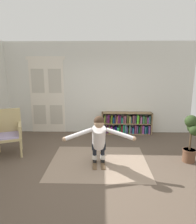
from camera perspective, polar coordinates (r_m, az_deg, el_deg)
name	(u,v)px	position (r m, az deg, el deg)	size (l,w,h in m)	color
ground_plane	(96,170)	(4.25, -0.67, -16.46)	(7.20, 7.20, 0.00)	brown
back_wall	(99,88)	(6.36, 0.17, 6.89)	(6.00, 0.10, 2.90)	silver
double_door	(47,95)	(6.58, -14.58, 4.74)	(1.22, 0.05, 2.45)	silver
rug	(99,162)	(4.56, 0.18, -14.33)	(2.15, 1.74, 0.01)	gray
bookshelf	(126,124)	(6.40, 8.26, -3.49)	(1.61, 0.30, 0.71)	olive
wicker_chair	(8,131)	(5.24, -24.67, -5.09)	(0.78, 0.78, 1.10)	tan
potted_plant	(192,135)	(4.86, 25.62, -5.94)	(0.36, 0.39, 1.06)	brown
skis_pair	(99,160)	(4.58, 0.16, -13.94)	(0.31, 0.78, 0.07)	brown
person_skier	(99,137)	(4.13, 0.25, -7.21)	(1.45, 0.66, 1.07)	white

